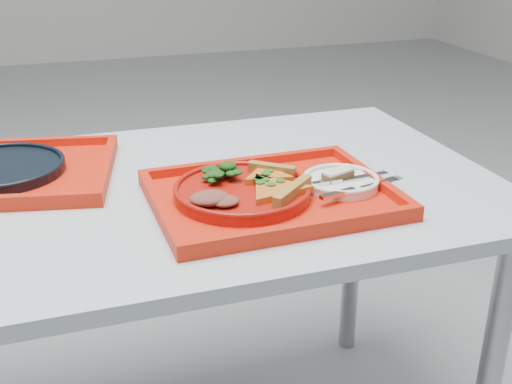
% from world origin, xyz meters
% --- Properties ---
extents(table, '(1.60, 0.80, 0.75)m').
position_xyz_m(table, '(0.00, 0.00, 0.68)').
color(table, silver).
rests_on(table, ground).
extents(tray_main, '(0.46, 0.36, 0.01)m').
position_xyz_m(tray_main, '(0.30, -0.13, 0.76)').
color(tray_main, red).
rests_on(tray_main, table).
extents(tray_far, '(0.51, 0.43, 0.01)m').
position_xyz_m(tray_far, '(-0.20, 0.16, 0.76)').
color(tray_far, red).
rests_on(tray_far, table).
extents(dinner_plate, '(0.26, 0.26, 0.02)m').
position_xyz_m(dinner_plate, '(0.25, -0.12, 0.77)').
color(dinner_plate, '#9D130A').
rests_on(dinner_plate, tray_main).
extents(side_plate, '(0.15, 0.15, 0.01)m').
position_xyz_m(side_plate, '(0.45, -0.13, 0.77)').
color(side_plate, white).
rests_on(side_plate, tray_main).
extents(navy_plate, '(0.26, 0.26, 0.02)m').
position_xyz_m(navy_plate, '(-0.20, 0.16, 0.77)').
color(navy_plate, black).
rests_on(navy_plate, tray_far).
extents(pizza_slice_a, '(0.19, 0.19, 0.02)m').
position_xyz_m(pizza_slice_a, '(0.30, -0.15, 0.79)').
color(pizza_slice_a, orange).
rests_on(pizza_slice_a, dinner_plate).
extents(pizza_slice_b, '(0.14, 0.15, 0.02)m').
position_xyz_m(pizza_slice_b, '(0.31, -0.09, 0.79)').
color(pizza_slice_b, orange).
rests_on(pizza_slice_b, dinner_plate).
extents(salad_heap, '(0.08, 0.07, 0.04)m').
position_xyz_m(salad_heap, '(0.22, -0.06, 0.80)').
color(salad_heap, black).
rests_on(salad_heap, dinner_plate).
extents(meat_portion, '(0.07, 0.06, 0.02)m').
position_xyz_m(meat_portion, '(0.17, -0.17, 0.79)').
color(meat_portion, brown).
rests_on(meat_portion, dinner_plate).
extents(dessert_bar, '(0.07, 0.05, 0.02)m').
position_xyz_m(dessert_bar, '(0.44, -0.12, 0.79)').
color(dessert_bar, '#52331B').
rests_on(dessert_bar, side_plate).
extents(knife, '(0.19, 0.03, 0.01)m').
position_xyz_m(knife, '(0.46, -0.13, 0.78)').
color(knife, silver).
rests_on(knife, side_plate).
extents(fork, '(0.18, 0.07, 0.01)m').
position_xyz_m(fork, '(0.46, -0.18, 0.78)').
color(fork, silver).
rests_on(fork, side_plate).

